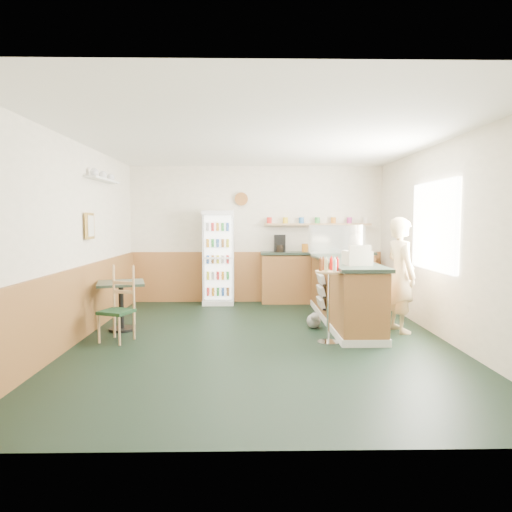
{
  "coord_description": "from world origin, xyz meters",
  "views": [
    {
      "loc": [
        -0.18,
        -6.11,
        1.63
      ],
      "look_at": [
        -0.05,
        0.6,
        1.1
      ],
      "focal_mm": 32.0,
      "sensor_mm": 36.0,
      "label": 1
    }
  ],
  "objects_px": {
    "cash_register": "(357,258)",
    "cafe_table": "(121,296)",
    "shopkeeper": "(401,275)",
    "drinks_fridge": "(218,258)",
    "display_case": "(336,241)",
    "cafe_chair": "(118,301)",
    "condiment_stand": "(329,289)"
  },
  "relations": [
    {
      "from": "cash_register",
      "to": "cafe_table",
      "type": "distance_m",
      "value": 3.47
    },
    {
      "from": "cash_register",
      "to": "shopkeeper",
      "type": "relative_size",
      "value": 0.21
    },
    {
      "from": "drinks_fridge",
      "to": "cash_register",
      "type": "height_order",
      "value": "drinks_fridge"
    },
    {
      "from": "display_case",
      "to": "cafe_table",
      "type": "height_order",
      "value": "display_case"
    },
    {
      "from": "drinks_fridge",
      "to": "cafe_chair",
      "type": "bearing_deg",
      "value": -114.07
    },
    {
      "from": "drinks_fridge",
      "to": "cafe_table",
      "type": "height_order",
      "value": "drinks_fridge"
    },
    {
      "from": "condiment_stand",
      "to": "cafe_table",
      "type": "xyz_separation_m",
      "value": [
        -2.94,
        0.75,
        -0.22
      ]
    },
    {
      "from": "display_case",
      "to": "shopkeeper",
      "type": "bearing_deg",
      "value": -62.21
    },
    {
      "from": "shopkeeper",
      "to": "condiment_stand",
      "type": "bearing_deg",
      "value": 107.53
    },
    {
      "from": "drinks_fridge",
      "to": "cafe_chair",
      "type": "height_order",
      "value": "drinks_fridge"
    },
    {
      "from": "cafe_chair",
      "to": "condiment_stand",
      "type": "bearing_deg",
      "value": 16.53
    },
    {
      "from": "shopkeeper",
      "to": "display_case",
      "type": "bearing_deg",
      "value": 17.93
    },
    {
      "from": "drinks_fridge",
      "to": "condiment_stand",
      "type": "relative_size",
      "value": 1.61
    },
    {
      "from": "condiment_stand",
      "to": "cafe_chair",
      "type": "relative_size",
      "value": 1.11
    },
    {
      "from": "condiment_stand",
      "to": "cafe_chair",
      "type": "xyz_separation_m",
      "value": [
        -2.84,
        0.22,
        -0.2
      ]
    },
    {
      "from": "condiment_stand",
      "to": "drinks_fridge",
      "type": "bearing_deg",
      "value": 119.41
    },
    {
      "from": "cafe_table",
      "to": "condiment_stand",
      "type": "bearing_deg",
      "value": -14.36
    },
    {
      "from": "cash_register",
      "to": "condiment_stand",
      "type": "distance_m",
      "value": 0.7
    },
    {
      "from": "display_case",
      "to": "cafe_chair",
      "type": "height_order",
      "value": "display_case"
    },
    {
      "from": "cafe_table",
      "to": "shopkeeper",
      "type": "bearing_deg",
      "value": -2.12
    },
    {
      "from": "drinks_fridge",
      "to": "shopkeeper",
      "type": "distance_m",
      "value": 3.62
    },
    {
      "from": "condiment_stand",
      "to": "cafe_table",
      "type": "relative_size",
      "value": 1.39
    },
    {
      "from": "cash_register",
      "to": "cafe_table",
      "type": "height_order",
      "value": "cash_register"
    },
    {
      "from": "display_case",
      "to": "cafe_chair",
      "type": "xyz_separation_m",
      "value": [
        -3.3,
        -1.71,
        -0.74
      ]
    },
    {
      "from": "display_case",
      "to": "condiment_stand",
      "type": "xyz_separation_m",
      "value": [
        -0.46,
        -1.93,
        -0.55
      ]
    },
    {
      "from": "cash_register",
      "to": "cafe_chair",
      "type": "relative_size",
      "value": 0.35
    },
    {
      "from": "drinks_fridge",
      "to": "condiment_stand",
      "type": "height_order",
      "value": "drinks_fridge"
    },
    {
      "from": "display_case",
      "to": "cafe_table",
      "type": "distance_m",
      "value": 3.68
    },
    {
      "from": "shopkeeper",
      "to": "cafe_table",
      "type": "xyz_separation_m",
      "value": [
        -4.1,
        0.15,
        -0.33
      ]
    },
    {
      "from": "display_case",
      "to": "condiment_stand",
      "type": "bearing_deg",
      "value": -103.41
    },
    {
      "from": "drinks_fridge",
      "to": "cafe_chair",
      "type": "xyz_separation_m",
      "value": [
        -1.2,
        -2.69,
        -0.38
      ]
    },
    {
      "from": "cash_register",
      "to": "cafe_chair",
      "type": "xyz_separation_m",
      "value": [
        -3.3,
        -0.15,
        -0.58
      ]
    }
  ]
}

